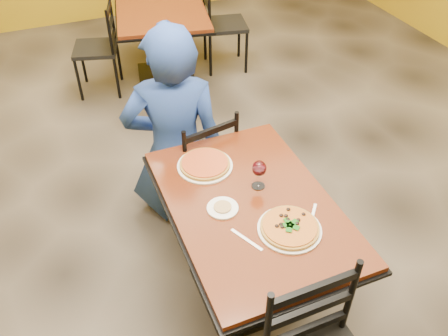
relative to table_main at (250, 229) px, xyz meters
name	(u,v)px	position (x,y,z in m)	size (l,w,h in m)	color
floor	(217,234)	(0.00, 0.50, -0.56)	(7.00, 8.00, 0.01)	black
table_main	(250,229)	(0.00, 0.00, 0.00)	(0.83, 1.23, 0.75)	#5D2B0E
table_second	(162,26)	(0.31, 2.71, 0.00)	(1.07, 1.38, 0.75)	#5D2B0E
chair_main_far	(198,164)	(-0.03, 0.75, -0.11)	(0.40, 0.40, 0.89)	black
chair_second_left	(95,49)	(-0.35, 2.71, -0.12)	(0.39, 0.39, 0.87)	black
chair_second_right	(225,25)	(0.97, 2.71, -0.10)	(0.41, 0.41, 0.91)	black
diner	(173,125)	(-0.14, 0.90, 0.14)	(0.67, 0.44, 1.38)	navy
plate_main	(289,229)	(0.09, -0.24, 0.20)	(0.31, 0.31, 0.01)	white
pizza_main	(290,227)	(0.09, -0.24, 0.21)	(0.28, 0.28, 0.02)	maroon
plate_far	(205,166)	(-0.12, 0.36, 0.20)	(0.31, 0.31, 0.01)	white
pizza_far	(205,164)	(-0.12, 0.36, 0.21)	(0.28, 0.28, 0.02)	#C96926
side_plate	(223,208)	(-0.15, 0.02, 0.20)	(0.16, 0.16, 0.01)	white
dip	(223,207)	(-0.15, 0.02, 0.21)	(0.09, 0.09, 0.01)	#A98652
wine_glass	(259,173)	(0.09, 0.10, 0.28)	(0.08, 0.08, 0.18)	white
fork	(247,240)	(-0.12, -0.22, 0.20)	(0.01, 0.19, 0.00)	silver
knife	(312,218)	(0.23, -0.21, 0.20)	(0.01, 0.21, 0.00)	silver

